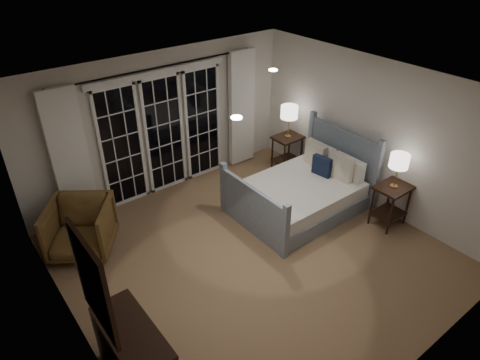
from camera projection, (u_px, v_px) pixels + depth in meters
floor at (253, 255)px, 6.33m from camera, size 5.00×5.00×0.00m
ceiling at (256, 94)px, 5.03m from camera, size 5.00×5.00×0.00m
wall_left at (66, 263)px, 4.37m from camera, size 0.02×5.00×2.50m
wall_right at (372, 134)px, 6.99m from camera, size 0.02×5.00×2.50m
wall_back at (162, 123)px, 7.37m from camera, size 5.00×0.02×2.50m
wall_front at (424, 295)px, 4.00m from camera, size 5.00×0.02×2.50m
french_doors at (164, 133)px, 7.42m from camera, size 2.50×0.04×2.20m
curtain_rod at (159, 67)px, 6.78m from camera, size 3.50×0.03×0.03m
curtain_left at (70, 159)px, 6.47m from camera, size 0.55×0.10×2.25m
curtain_right at (242, 109)px, 8.20m from camera, size 0.55×0.10×2.25m
downlight_a at (273, 70)px, 5.86m from camera, size 0.12×0.12×0.01m
downlight_b at (237, 118)px, 4.45m from camera, size 0.12×0.12×0.01m
bed at (302, 193)px, 7.21m from camera, size 2.08×1.48×1.21m
nightstand_left at (391, 199)px, 6.76m from camera, size 0.55×0.44×0.71m
nightstand_right at (287, 148)px, 8.31m from camera, size 0.54×0.43×0.70m
lamp_left at (399, 161)px, 6.41m from camera, size 0.29×0.29×0.56m
lamp_right at (289, 112)px, 7.93m from camera, size 0.32×0.32×0.62m
armchair at (81, 228)px, 6.24m from camera, size 1.22×1.23×0.81m
dresser at (135, 355)px, 4.44m from camera, size 0.46×1.09×0.77m
mirror at (93, 284)px, 3.71m from camera, size 0.05×0.85×1.00m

